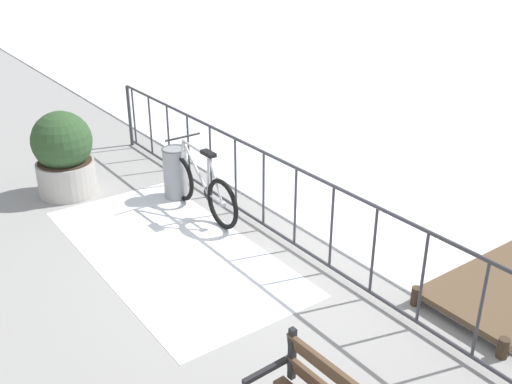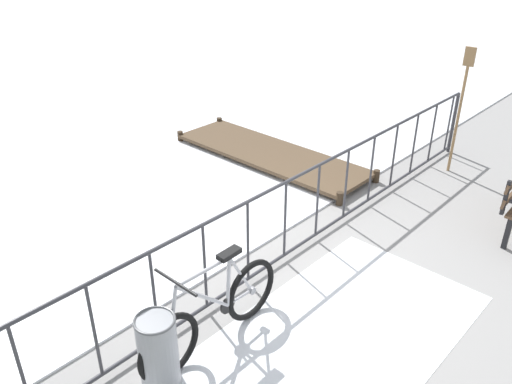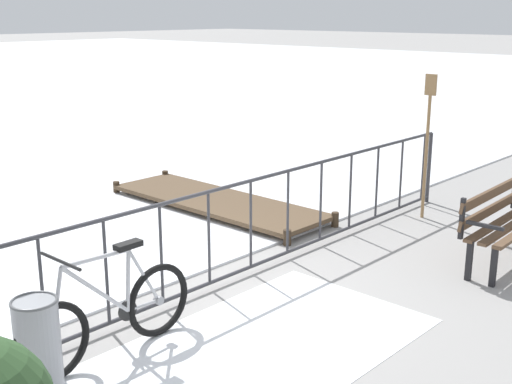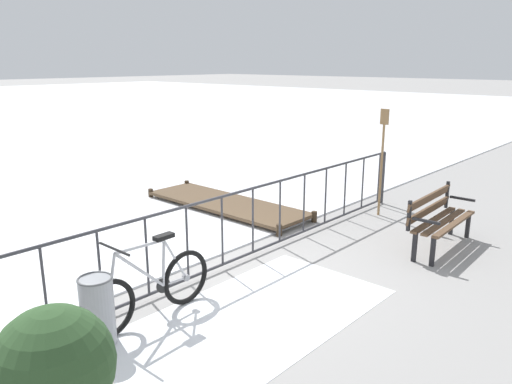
# 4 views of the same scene
# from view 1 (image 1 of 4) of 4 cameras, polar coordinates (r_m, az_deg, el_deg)

# --- Properties ---
(ground_plane) EXTENTS (160.00, 160.00, 0.00)m
(ground_plane) POSITION_cam_1_polar(r_m,az_deg,el_deg) (7.07, 3.69, -5.57)
(ground_plane) COLOR gray
(snow_patch) EXTENTS (3.66, 1.80, 0.01)m
(snow_patch) POSITION_cam_1_polar(r_m,az_deg,el_deg) (7.11, -8.23, -5.57)
(snow_patch) COLOR white
(snow_patch) RESTS_ON ground
(railing_fence) EXTENTS (9.06, 0.06, 1.07)m
(railing_fence) POSITION_cam_1_polar(r_m,az_deg,el_deg) (6.81, 3.82, -1.49)
(railing_fence) COLOR #38383D
(railing_fence) RESTS_ON ground
(bicycle_near_railing) EXTENTS (1.71, 0.52, 0.97)m
(bicycle_near_railing) POSITION_cam_1_polar(r_m,az_deg,el_deg) (7.80, -5.40, 0.42)
(bicycle_near_railing) COLOR black
(bicycle_near_railing) RESTS_ON ground
(planter_with_shrub) EXTENTS (0.84, 0.84, 1.21)m
(planter_with_shrub) POSITION_cam_1_polar(r_m,az_deg,el_deg) (8.69, -18.13, 3.49)
(planter_with_shrub) COLOR #ADA8A0
(planter_with_shrub) RESTS_ON ground
(trash_bin) EXTENTS (0.35, 0.35, 0.73)m
(trash_bin) POSITION_cam_1_polar(r_m,az_deg,el_deg) (8.31, -7.81, 1.90)
(trash_bin) COLOR gray
(trash_bin) RESTS_ON ground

